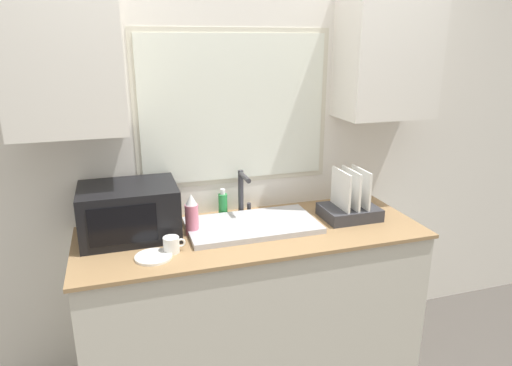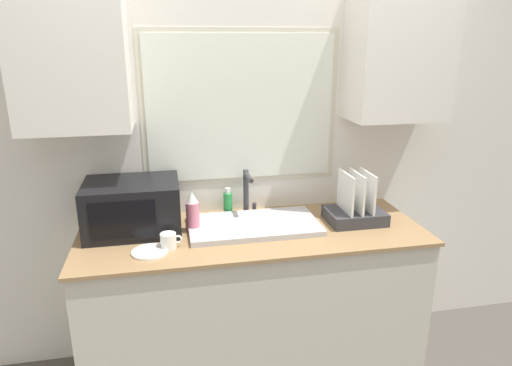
{
  "view_description": "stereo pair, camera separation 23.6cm",
  "coord_description": "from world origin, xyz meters",
  "px_view_note": "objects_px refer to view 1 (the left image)",
  "views": [
    {
      "loc": [
        -0.67,
        -1.85,
        1.9
      ],
      "look_at": [
        0.01,
        0.31,
        1.19
      ],
      "focal_mm": 32.0,
      "sensor_mm": 36.0,
      "label": 1
    },
    {
      "loc": [
        -0.44,
        -1.91,
        1.9
      ],
      "look_at": [
        0.01,
        0.31,
        1.19
      ],
      "focal_mm": 32.0,
      "sensor_mm": 36.0,
      "label": 2
    }
  ],
  "objects_px": {
    "faucet": "(243,189)",
    "dish_rack": "(350,206)",
    "soap_bottle": "(223,204)",
    "mug_near_sink": "(172,245)",
    "spray_bottle": "(192,215)",
    "microwave": "(129,211)"
  },
  "relations": [
    {
      "from": "spray_bottle",
      "to": "microwave",
      "type": "bearing_deg",
      "value": 165.97
    },
    {
      "from": "soap_bottle",
      "to": "dish_rack",
      "type": "bearing_deg",
      "value": -20.73
    },
    {
      "from": "faucet",
      "to": "dish_rack",
      "type": "bearing_deg",
      "value": -21.81
    },
    {
      "from": "dish_rack",
      "to": "mug_near_sink",
      "type": "height_order",
      "value": "dish_rack"
    },
    {
      "from": "faucet",
      "to": "spray_bottle",
      "type": "height_order",
      "value": "faucet"
    },
    {
      "from": "faucet",
      "to": "spray_bottle",
      "type": "relative_size",
      "value": 1.19
    },
    {
      "from": "spray_bottle",
      "to": "mug_near_sink",
      "type": "bearing_deg",
      "value": -125.58
    },
    {
      "from": "microwave",
      "to": "dish_rack",
      "type": "bearing_deg",
      "value": -5.52
    },
    {
      "from": "dish_rack",
      "to": "mug_near_sink",
      "type": "bearing_deg",
      "value": -172.07
    },
    {
      "from": "microwave",
      "to": "dish_rack",
      "type": "distance_m",
      "value": 1.23
    },
    {
      "from": "faucet",
      "to": "microwave",
      "type": "bearing_deg",
      "value": -170.08
    },
    {
      "from": "dish_rack",
      "to": "mug_near_sink",
      "type": "distance_m",
      "value": 1.05
    },
    {
      "from": "faucet",
      "to": "microwave",
      "type": "distance_m",
      "value": 0.66
    },
    {
      "from": "soap_bottle",
      "to": "mug_near_sink",
      "type": "relative_size",
      "value": 1.48
    },
    {
      "from": "soap_bottle",
      "to": "mug_near_sink",
      "type": "height_order",
      "value": "soap_bottle"
    },
    {
      "from": "faucet",
      "to": "spray_bottle",
      "type": "bearing_deg",
      "value": -150.16
    },
    {
      "from": "faucet",
      "to": "dish_rack",
      "type": "height_order",
      "value": "dish_rack"
    },
    {
      "from": "spray_bottle",
      "to": "faucet",
      "type": "bearing_deg",
      "value": 29.84
    },
    {
      "from": "dish_rack",
      "to": "spray_bottle",
      "type": "xyz_separation_m",
      "value": [
        -0.91,
        0.04,
        0.04
      ]
    },
    {
      "from": "microwave",
      "to": "soap_bottle",
      "type": "height_order",
      "value": "microwave"
    },
    {
      "from": "faucet",
      "to": "soap_bottle",
      "type": "xyz_separation_m",
      "value": [
        -0.11,
        0.03,
        -0.09
      ]
    },
    {
      "from": "spray_bottle",
      "to": "soap_bottle",
      "type": "distance_m",
      "value": 0.31
    }
  ]
}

